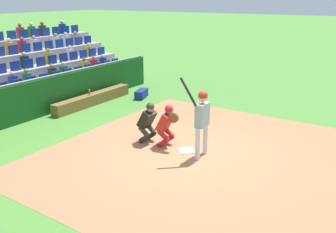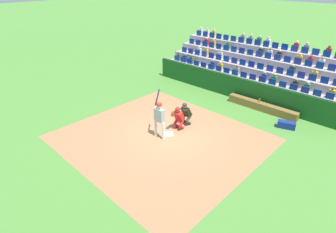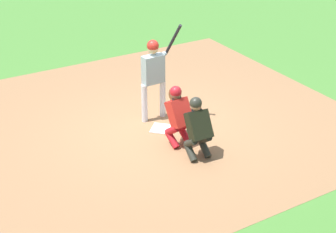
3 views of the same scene
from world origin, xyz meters
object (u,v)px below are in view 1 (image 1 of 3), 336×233
home_plate_umpire (148,120)px  home_plate_marker (186,151)px  equipment_duffel_bag (141,94)px  batter_at_plate (202,116)px  catcher_crouching (167,123)px  dugout_bench (93,99)px  water_bottle_on_bench (89,92)px

home_plate_umpire → home_plate_marker: bearing=91.0°
home_plate_marker → equipment_duffel_bag: size_ratio=0.51×
batter_at_plate → home_plate_umpire: (-0.09, -1.81, -0.48)m
home_plate_marker → catcher_crouching: 0.97m
dugout_bench → water_bottle_on_bench: (0.19, -0.01, 0.33)m
batter_at_plate → equipment_duffel_bag: bearing=-129.0°
batter_at_plate → water_bottle_on_bench: batter_at_plate is taller
home_plate_marker → home_plate_umpire: size_ratio=0.35×
dugout_bench → equipment_duffel_bag: bearing=150.2°
home_plate_marker → dugout_bench: size_ratio=0.11×
catcher_crouching → equipment_duffel_bag: 5.48m
home_plate_umpire → equipment_duffel_bag: home_plate_umpire is taller
home_plate_marker → dugout_bench: bearing=-110.7°
home_plate_umpire → catcher_crouching: bearing=93.7°
batter_at_plate → dugout_bench: size_ratio=0.55×
home_plate_marker → catcher_crouching: bearing=-91.4°
home_plate_umpire → dugout_bench: home_plate_umpire is taller
home_plate_umpire → dugout_bench: 4.74m
batter_at_plate → equipment_duffel_bag: 6.49m
catcher_crouching → home_plate_umpire: catcher_crouching is taller
home_plate_marker → batter_at_plate: batter_at_plate is taller
home_plate_marker → catcher_crouching: (-0.02, -0.67, 0.69)m
batter_at_plate → home_plate_umpire: size_ratio=1.77×
home_plate_marker → batter_at_plate: size_ratio=0.20×
dugout_bench → water_bottle_on_bench: water_bottle_on_bench is taller
equipment_duffel_bag → home_plate_umpire: bearing=20.3°
water_bottle_on_bench → home_plate_umpire: bearing=65.5°
catcher_crouching → dugout_bench: 5.30m
equipment_duffel_bag → catcher_crouching: bearing=25.8°
home_plate_umpire → batter_at_plate: bearing=87.2°
batter_at_plate → water_bottle_on_bench: 6.39m
catcher_crouching → dugout_bench: size_ratio=0.32×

